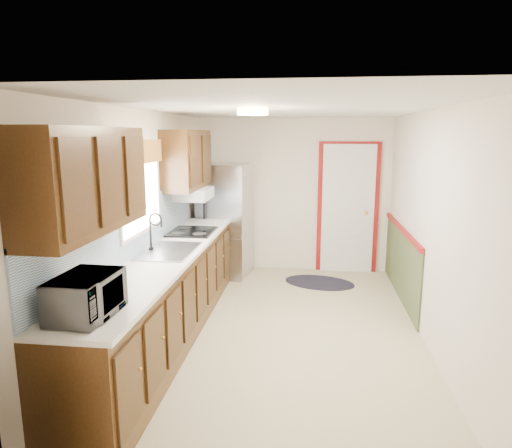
# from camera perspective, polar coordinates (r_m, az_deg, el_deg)

# --- Properties ---
(room_shell) EXTENTS (3.20, 5.20, 2.52)m
(room_shell) POSITION_cam_1_polar(r_m,az_deg,el_deg) (4.78, 3.48, -0.28)
(room_shell) COLOR tan
(room_shell) RESTS_ON ground
(kitchen_run) EXTENTS (0.63, 4.00, 2.20)m
(kitchen_run) POSITION_cam_1_polar(r_m,az_deg,el_deg) (4.83, -11.64, -5.14)
(kitchen_run) COLOR #38200C
(kitchen_run) RESTS_ON ground
(back_wall_trim) EXTENTS (1.12, 2.30, 2.08)m
(back_wall_trim) POSITION_cam_1_polar(r_m,az_deg,el_deg) (7.04, 12.67, 0.60)
(back_wall_trim) COLOR maroon
(back_wall_trim) RESTS_ON ground
(ceiling_fixture) EXTENTS (0.30, 0.30, 0.06)m
(ceiling_fixture) POSITION_cam_1_polar(r_m,az_deg,el_deg) (4.52, -0.41, 13.86)
(ceiling_fixture) COLOR #FFD88C
(ceiling_fixture) RESTS_ON room_shell
(microwave) EXTENTS (0.30, 0.53, 0.35)m
(microwave) POSITION_cam_1_polar(r_m,az_deg,el_deg) (3.27, -20.53, -7.94)
(microwave) COLOR white
(microwave) RESTS_ON kitchen_run
(refrigerator) EXTENTS (0.80, 0.76, 1.71)m
(refrigerator) POSITION_cam_1_polar(r_m,az_deg,el_deg) (6.97, -3.88, 0.48)
(refrigerator) COLOR #B7B7BC
(refrigerator) RESTS_ON ground
(rug) EXTENTS (1.16, 0.90, 0.01)m
(rug) POSITION_cam_1_polar(r_m,az_deg,el_deg) (6.82, 7.93, -7.25)
(rug) COLOR black
(rug) RESTS_ON ground
(cooktop) EXTENTS (0.54, 0.64, 0.02)m
(cooktop) POSITION_cam_1_polar(r_m,az_deg,el_deg) (5.75, -7.99, -0.95)
(cooktop) COLOR black
(cooktop) RESTS_ON kitchen_run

